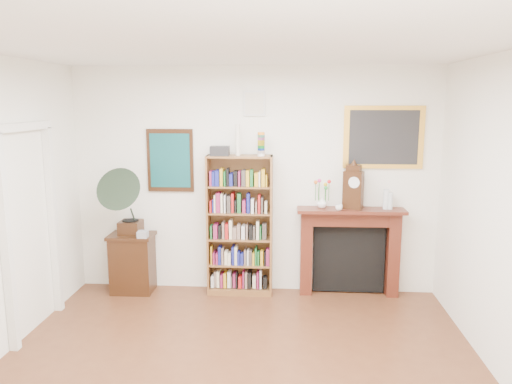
{
  "coord_description": "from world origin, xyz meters",
  "views": [
    {
      "loc": [
        0.45,
        -3.59,
        2.39
      ],
      "look_at": [
        0.08,
        1.6,
        1.43
      ],
      "focal_mm": 35.0,
      "sensor_mm": 36.0,
      "label": 1
    }
  ],
  "objects_px": {
    "fireplace": "(349,244)",
    "teacup": "(339,207)",
    "gramophone": "(125,198)",
    "bottle_right": "(390,201)",
    "mantel_clock": "(353,188)",
    "bookshelf": "(240,218)",
    "flower_vase": "(322,202)",
    "cd_stack": "(143,234)",
    "bottle_left": "(386,199)",
    "side_cabinet": "(133,263)"
  },
  "relations": [
    {
      "from": "gramophone",
      "to": "bottle_right",
      "type": "height_order",
      "value": "gramophone"
    },
    {
      "from": "fireplace",
      "to": "mantel_clock",
      "type": "distance_m",
      "value": 0.71
    },
    {
      "from": "cd_stack",
      "to": "gramophone",
      "type": "bearing_deg",
      "value": 171.49
    },
    {
      "from": "bottle_left",
      "to": "fireplace",
      "type": "bearing_deg",
      "value": 175.22
    },
    {
      "from": "teacup",
      "to": "bottle_right",
      "type": "bearing_deg",
      "value": 9.76
    },
    {
      "from": "flower_vase",
      "to": "teacup",
      "type": "xyz_separation_m",
      "value": [
        0.19,
        -0.13,
        -0.03
      ]
    },
    {
      "from": "flower_vase",
      "to": "bottle_left",
      "type": "relative_size",
      "value": 0.56
    },
    {
      "from": "cd_stack",
      "to": "teacup",
      "type": "height_order",
      "value": "teacup"
    },
    {
      "from": "side_cabinet",
      "to": "cd_stack",
      "type": "xyz_separation_m",
      "value": [
        0.19,
        -0.13,
        0.41
      ]
    },
    {
      "from": "gramophone",
      "to": "bottle_right",
      "type": "relative_size",
      "value": 4.3
    },
    {
      "from": "mantel_clock",
      "to": "teacup",
      "type": "distance_m",
      "value": 0.3
    },
    {
      "from": "fireplace",
      "to": "teacup",
      "type": "distance_m",
      "value": 0.54
    },
    {
      "from": "cd_stack",
      "to": "bottle_right",
      "type": "height_order",
      "value": "bottle_right"
    },
    {
      "from": "cd_stack",
      "to": "mantel_clock",
      "type": "distance_m",
      "value": 2.6
    },
    {
      "from": "bookshelf",
      "to": "mantel_clock",
      "type": "relative_size",
      "value": 3.77
    },
    {
      "from": "bookshelf",
      "to": "gramophone",
      "type": "xyz_separation_m",
      "value": [
        -1.37,
        -0.16,
        0.26
      ]
    },
    {
      "from": "fireplace",
      "to": "bottle_right",
      "type": "bearing_deg",
      "value": -5.93
    },
    {
      "from": "flower_vase",
      "to": "bottle_right",
      "type": "relative_size",
      "value": 0.67
    },
    {
      "from": "bookshelf",
      "to": "gramophone",
      "type": "relative_size",
      "value": 2.32
    },
    {
      "from": "mantel_clock",
      "to": "gramophone",
      "type": "bearing_deg",
      "value": -153.28
    },
    {
      "from": "teacup",
      "to": "bottle_left",
      "type": "height_order",
      "value": "bottle_left"
    },
    {
      "from": "fireplace",
      "to": "gramophone",
      "type": "distance_m",
      "value": 2.79
    },
    {
      "from": "cd_stack",
      "to": "flower_vase",
      "type": "relative_size",
      "value": 0.9
    },
    {
      "from": "bookshelf",
      "to": "mantel_clock",
      "type": "bearing_deg",
      "value": 0.57
    },
    {
      "from": "fireplace",
      "to": "teacup",
      "type": "height_order",
      "value": "teacup"
    },
    {
      "from": "gramophone",
      "to": "cd_stack",
      "type": "relative_size",
      "value": 7.16
    },
    {
      "from": "fireplace",
      "to": "cd_stack",
      "type": "xyz_separation_m",
      "value": [
        -2.51,
        -0.26,
        0.14
      ]
    },
    {
      "from": "bookshelf",
      "to": "bottle_left",
      "type": "xyz_separation_m",
      "value": [
        1.76,
        0.03,
        0.25
      ]
    },
    {
      "from": "teacup",
      "to": "bottle_left",
      "type": "xyz_separation_m",
      "value": [
        0.57,
        0.11,
        0.09
      ]
    },
    {
      "from": "cd_stack",
      "to": "flower_vase",
      "type": "height_order",
      "value": "flower_vase"
    },
    {
      "from": "bottle_left",
      "to": "bottle_right",
      "type": "bearing_deg",
      "value": -7.71
    },
    {
      "from": "mantel_clock",
      "to": "teacup",
      "type": "relative_size",
      "value": 6.0
    },
    {
      "from": "mantel_clock",
      "to": "flower_vase",
      "type": "relative_size",
      "value": 3.96
    },
    {
      "from": "bookshelf",
      "to": "teacup",
      "type": "xyz_separation_m",
      "value": [
        1.19,
        -0.08,
        0.16
      ]
    },
    {
      "from": "flower_vase",
      "to": "fireplace",
      "type": "bearing_deg",
      "value": 3.7
    },
    {
      "from": "gramophone",
      "to": "bottle_right",
      "type": "xyz_separation_m",
      "value": [
        3.18,
        0.19,
        -0.03
      ]
    },
    {
      "from": "bookshelf",
      "to": "mantel_clock",
      "type": "xyz_separation_m",
      "value": [
        1.37,
        0.02,
        0.39
      ]
    },
    {
      "from": "fireplace",
      "to": "side_cabinet",
      "type": "bearing_deg",
      "value": -178.25
    },
    {
      "from": "mantel_clock",
      "to": "bottle_right",
      "type": "relative_size",
      "value": 2.65
    },
    {
      "from": "cd_stack",
      "to": "side_cabinet",
      "type": "bearing_deg",
      "value": 144.25
    },
    {
      "from": "side_cabinet",
      "to": "bottle_right",
      "type": "relative_size",
      "value": 3.74
    },
    {
      "from": "bookshelf",
      "to": "flower_vase",
      "type": "relative_size",
      "value": 14.94
    },
    {
      "from": "mantel_clock",
      "to": "bottle_left",
      "type": "distance_m",
      "value": 0.42
    },
    {
      "from": "gramophone",
      "to": "mantel_clock",
      "type": "bearing_deg",
      "value": 5.0
    },
    {
      "from": "teacup",
      "to": "bottle_right",
      "type": "xyz_separation_m",
      "value": [
        0.62,
        0.11,
        0.07
      ]
    },
    {
      "from": "teacup",
      "to": "flower_vase",
      "type": "bearing_deg",
      "value": 147.11
    },
    {
      "from": "gramophone",
      "to": "cd_stack",
      "type": "bearing_deg",
      "value": -7.23
    },
    {
      "from": "side_cabinet",
      "to": "fireplace",
      "type": "bearing_deg",
      "value": 2.07
    },
    {
      "from": "bookshelf",
      "to": "mantel_clock",
      "type": "distance_m",
      "value": 1.42
    },
    {
      "from": "fireplace",
      "to": "flower_vase",
      "type": "distance_m",
      "value": 0.63
    }
  ]
}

